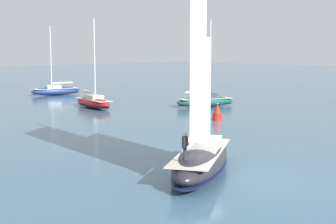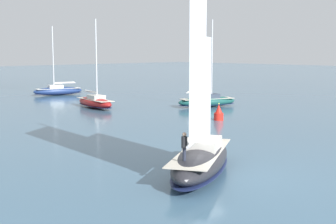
# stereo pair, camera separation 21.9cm
# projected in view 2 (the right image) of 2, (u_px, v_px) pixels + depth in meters

# --- Properties ---
(ground_plane) EXTENTS (400.00, 400.00, 0.00)m
(ground_plane) POSITION_uv_depth(u_px,v_px,m) (201.00, 174.00, 29.52)
(ground_plane) COLOR #42667F
(sailboat_main) EXTENTS (10.54, 7.95, 14.46)m
(sailboat_main) POSITION_uv_depth(u_px,v_px,m) (201.00, 156.00, 29.39)
(sailboat_main) COLOR #232328
(sailboat_main) RESTS_ON ground
(sailboat_moored_near_marina) EXTENTS (8.89, 5.41, 11.84)m
(sailboat_moored_near_marina) POSITION_uv_depth(u_px,v_px,m) (207.00, 101.00, 64.13)
(sailboat_moored_near_marina) COLOR #194C47
(sailboat_moored_near_marina) RESTS_ON ground
(sailboat_moored_far_slip) EXTENTS (8.91, 4.48, 11.80)m
(sailboat_moored_far_slip) POSITION_uv_depth(u_px,v_px,m) (58.00, 91.00, 80.88)
(sailboat_moored_far_slip) COLOR navy
(sailboat_moored_far_slip) RESTS_ON ground
(sailboat_moored_outer_mooring) EXTENTS (3.69, 8.85, 11.81)m
(sailboat_moored_outer_mooring) POSITION_uv_depth(u_px,v_px,m) (95.00, 102.00, 63.06)
(sailboat_moored_outer_mooring) COLOR maroon
(sailboat_moored_outer_mooring) RESTS_ON ground
(channel_buoy) EXTENTS (1.06, 1.06, 1.93)m
(channel_buoy) POSITION_uv_depth(u_px,v_px,m) (219.00, 113.00, 51.93)
(channel_buoy) COLOR red
(channel_buoy) RESTS_ON ground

